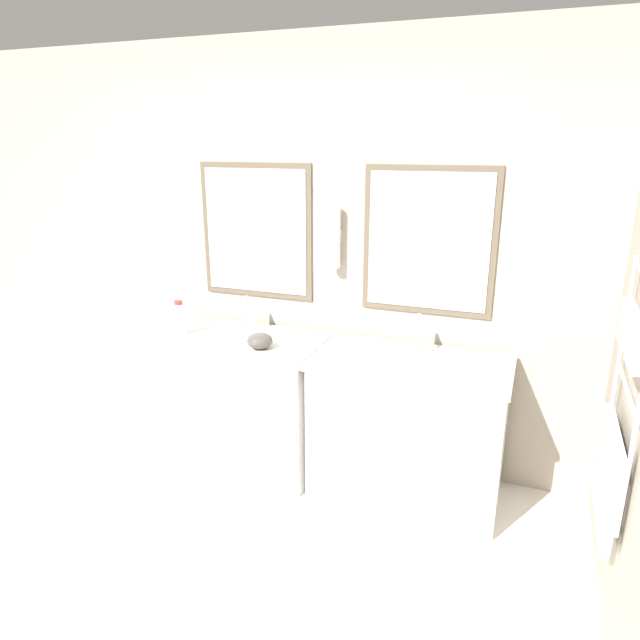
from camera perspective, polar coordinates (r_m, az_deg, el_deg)
The scene contains 7 objects.
wall_back at distance 3.61m, azimuth -1.80°, elevation 6.36°, with size 5.25×0.14×2.60m.
vanity_left at distance 3.68m, azimuth -8.35°, elevation -7.98°, with size 1.08×0.64×0.85m.
vanity_right at distance 3.33m, azimuth 8.64°, elevation -10.87°, with size 1.08×0.64×0.85m.
faucet_left at distance 3.63m, azimuth -7.39°, elevation 0.64°, with size 0.17×0.14×0.22m.
faucet_right at distance 3.28m, azimuth 9.72°, elevation -1.33°, with size 0.17×0.14×0.22m.
toiletry_bottle at distance 3.62m, azimuth -13.88°, elevation 0.12°, with size 0.07×0.07×0.22m.
amenity_bowl at distance 3.32m, azimuth -6.05°, elevation -2.07°, with size 0.15×0.15×0.09m.
Camera 1 is at (1.38, -1.36, 1.99)m, focal length 32.00 mm.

